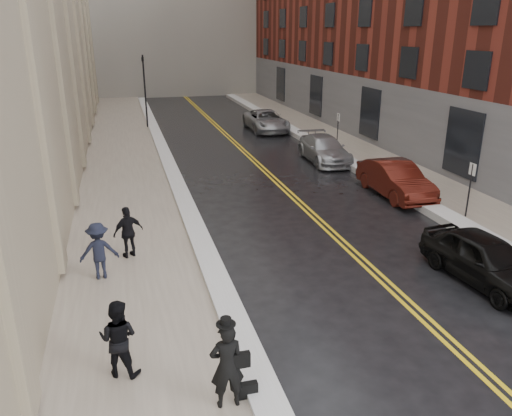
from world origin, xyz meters
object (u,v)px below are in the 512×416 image
pedestrian_b (99,251)px  car_maroon (395,179)px  car_silver_far (266,121)px  pedestrian_main (227,366)px  pedestrian_a (118,338)px  car_silver_near (324,149)px  pedestrian_c (128,232)px  car_black (485,259)px

pedestrian_b → car_maroon: bearing=-161.0°
car_maroon → car_silver_far: size_ratio=0.87×
pedestrian_main → pedestrian_a: (-1.92, 1.47, -0.04)m
car_silver_near → car_silver_far: 9.37m
pedestrian_a → pedestrian_c: pedestrian_a is taller
car_silver_far → car_maroon: bearing=-85.2°
car_silver_far → pedestrian_c: bearing=-117.1°
car_maroon → pedestrian_b: size_ratio=2.73×
car_silver_near → pedestrian_b: (-11.50, -11.31, 0.29)m
pedestrian_a → car_silver_far: bearing=-90.3°
car_maroon → pedestrian_a: size_ratio=2.71×
car_black → pedestrian_main: bearing=-164.0°
car_maroon → pedestrian_c: pedestrian_c is taller
car_black → pedestrian_a: pedestrian_a is taller
pedestrian_c → pedestrian_main: bearing=79.5°
car_silver_far → pedestrian_a: pedestrian_a is taller
pedestrian_main → pedestrian_c: 7.39m
pedestrian_main → car_silver_near: bearing=-117.4°
pedestrian_a → pedestrian_c: size_ratio=1.02×
pedestrian_b → pedestrian_c: size_ratio=1.02×
car_maroon → pedestrian_b: bearing=-157.5°
car_black → pedestrian_b: 10.93m
car_maroon → pedestrian_b: (-12.15, -4.91, 0.23)m
pedestrian_a → car_black: bearing=-148.3°
car_silver_near → pedestrian_c: pedestrian_c is taller
car_black → pedestrian_a: 10.21m
pedestrian_c → car_maroon: bearing=175.3°
car_maroon → car_silver_far: 15.80m
car_silver_near → pedestrian_b: pedestrian_b is taller
car_silver_far → pedestrian_main: pedestrian_main is taller
pedestrian_c → car_silver_far: bearing=-140.1°
pedestrian_main → pedestrian_a: 2.42m
car_black → car_silver_far: 23.49m
car_black → car_maroon: bearing=73.1°
car_silver_near → pedestrian_main: 19.54m
car_silver_far → pedestrian_b: bearing=-117.5°
car_silver_near → car_maroon: bearing=-81.6°
pedestrian_c → car_black: bearing=134.6°
pedestrian_a → pedestrian_b: bearing=-61.6°
car_maroon → pedestrian_main: pedestrian_main is taller
pedestrian_b → pedestrian_c: bearing=-127.4°
car_silver_near → pedestrian_a: (-11.01, -15.82, 0.29)m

